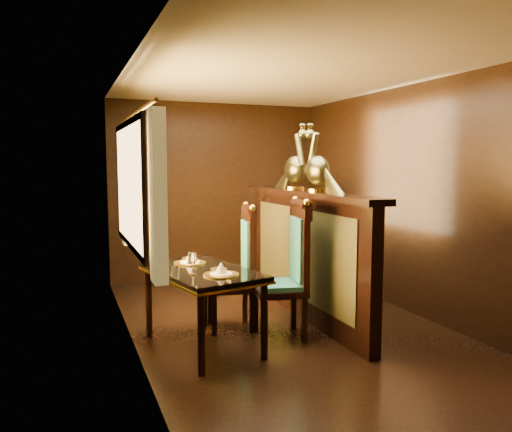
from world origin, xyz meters
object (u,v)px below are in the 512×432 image
Objects in this scene: chair_right at (241,263)px; dining_table at (202,277)px; peacock_left at (318,157)px; chair_left at (292,265)px; peacock_right at (295,157)px.

dining_table is at bearing -132.81° from chair_right.
chair_right is 1.81× the size of peacock_left.
chair_left is (0.88, -0.01, 0.05)m from dining_table.
chair_right is 1.78× the size of peacock_right.
peacock_left is at bearing -90.00° from peacock_right.
peacock_left is (0.38, 0.22, 1.02)m from chair_left.
peacock_right reaches higher than dining_table.
dining_table is 1.66m from peacock_left.
dining_table is 1.93× the size of peacock_left.
chair_left is 1.31m from peacock_right.
dining_table is at bearing -150.10° from peacock_right.
peacock_right reaches higher than chair_right.
peacock_left reaches higher than dining_table.
dining_table is 1.01× the size of chair_left.
dining_table is at bearing -170.17° from chair_left.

